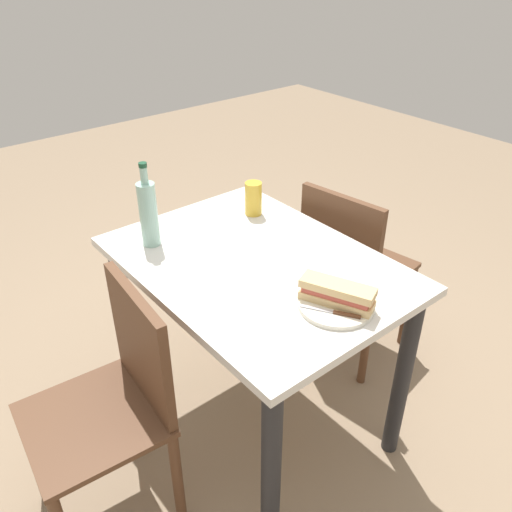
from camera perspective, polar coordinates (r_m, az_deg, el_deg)
The scene contains 9 objects.
ground_plane at distance 2.31m, azimuth 0.00°, elevation -16.99°, with size 8.00×8.00×0.00m, color #8C755B.
dining_table at distance 1.88m, azimuth 0.00°, elevation -4.13°, with size 1.02×0.74×0.77m.
chair_far at distance 1.75m, azimuth -14.87°, elevation -14.72°, with size 0.43×0.43×0.86m.
chair_near at distance 2.32m, azimuth 10.08°, elevation -1.04°, with size 0.45×0.45×0.86m.
plate_near at distance 1.60m, azimuth 8.66°, elevation -5.23°, with size 0.23×0.23×0.01m, color silver.
baguette_sandwich_near at distance 1.58m, azimuth 8.78°, elevation -4.02°, with size 0.23×0.15×0.07m.
knife_near at distance 1.55m, azimuth 8.45°, elevation -6.02°, with size 0.16×0.10×0.01m.
water_bottle at distance 1.88m, azimuth -11.57°, elevation 4.62°, with size 0.06×0.06×0.31m.
beer_glass at distance 2.08m, azimuth -0.29°, elevation 6.25°, with size 0.07×0.07×0.13m, color gold.
Camera 1 is at (-1.18, 0.96, 1.73)m, focal length 36.94 mm.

